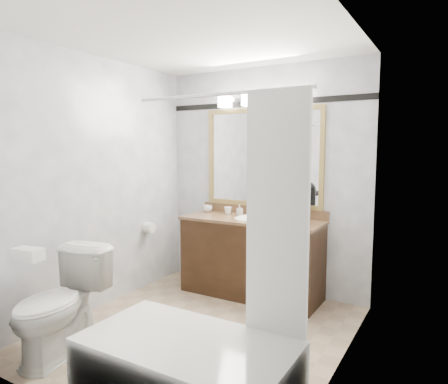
# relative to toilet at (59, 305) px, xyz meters

# --- Properties ---
(room) EXTENTS (2.42, 2.62, 2.52)m
(room) POSITION_rel_toilet_xyz_m (0.70, 0.88, 0.84)
(room) COLOR tan
(room) RESTS_ON ground
(vanity) EXTENTS (1.53, 0.58, 0.97)m
(vanity) POSITION_rel_toilet_xyz_m (0.70, 1.90, 0.03)
(vanity) COLOR black
(vanity) RESTS_ON ground
(mirror) EXTENTS (1.40, 0.04, 1.10)m
(mirror) POSITION_rel_toilet_xyz_m (0.70, 2.17, 1.09)
(mirror) COLOR #AB8F4D
(mirror) RESTS_ON room
(vanity_light_bar) EXTENTS (1.02, 0.14, 0.12)m
(vanity_light_bar) POSITION_rel_toilet_xyz_m (0.70, 2.11, 1.73)
(vanity_light_bar) COLOR silver
(vanity_light_bar) RESTS_ON room
(accent_stripe) EXTENTS (2.40, 0.01, 0.06)m
(accent_stripe) POSITION_rel_toilet_xyz_m (0.70, 2.18, 1.69)
(accent_stripe) COLOR black
(accent_stripe) RESTS_ON room
(bathtub) EXTENTS (1.30, 0.75, 1.96)m
(bathtub) POSITION_rel_toilet_xyz_m (1.25, -0.02, -0.13)
(bathtub) COLOR white
(bathtub) RESTS_ON ground
(tp_roll) EXTENTS (0.11, 0.12, 0.12)m
(tp_roll) POSITION_rel_toilet_xyz_m (-0.44, 1.55, 0.29)
(tp_roll) COLOR white
(tp_roll) RESTS_ON room
(toilet) EXTENTS (0.58, 0.86, 0.81)m
(toilet) POSITION_rel_toilet_xyz_m (0.00, 0.00, 0.00)
(toilet) COLOR white
(toilet) RESTS_ON ground
(tissue_box) EXTENTS (0.23, 0.15, 0.09)m
(tissue_box) POSITION_rel_toilet_xyz_m (0.00, -0.24, 0.45)
(tissue_box) COLOR white
(tissue_box) RESTS_ON toilet
(coffee_maker) EXTENTS (0.20, 0.25, 0.38)m
(coffee_maker) POSITION_rel_toilet_xyz_m (1.15, 1.90, 0.64)
(coffee_maker) COLOR black
(coffee_maker) RESTS_ON vanity
(cup_left) EXTENTS (0.12, 0.12, 0.08)m
(cup_left) POSITION_rel_toilet_xyz_m (0.05, 2.04, 0.48)
(cup_left) COLOR white
(cup_left) RESTS_ON vanity
(cup_right) EXTENTS (0.11, 0.11, 0.08)m
(cup_right) POSITION_rel_toilet_xyz_m (0.33, 2.03, 0.48)
(cup_right) COLOR white
(cup_right) RESTS_ON vanity
(soap_bottle_a) EXTENTS (0.06, 0.07, 0.12)m
(soap_bottle_a) POSITION_rel_toilet_xyz_m (0.48, 2.04, 0.50)
(soap_bottle_a) COLOR white
(soap_bottle_a) RESTS_ON vanity
(soap_bottle_b) EXTENTS (0.09, 0.09, 0.10)m
(soap_bottle_b) POSITION_rel_toilet_xyz_m (0.76, 2.08, 0.49)
(soap_bottle_b) COLOR white
(soap_bottle_b) RESTS_ON vanity
(soap_bar) EXTENTS (0.09, 0.06, 0.03)m
(soap_bar) POSITION_rel_toilet_xyz_m (0.82, 2.02, 0.46)
(soap_bar) COLOR beige
(soap_bar) RESTS_ON vanity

